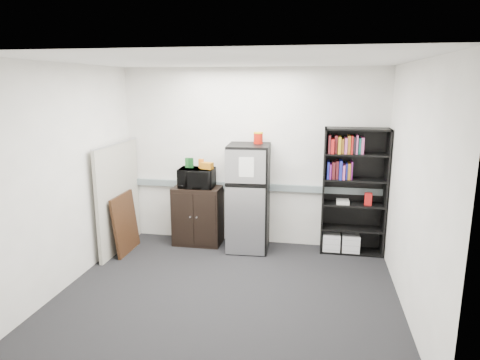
{
  "coord_description": "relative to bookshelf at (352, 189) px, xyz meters",
  "views": [
    {
      "loc": [
        1.0,
        -4.64,
        2.46
      ],
      "look_at": [
        -0.03,
        0.9,
        1.19
      ],
      "focal_mm": 32.0,
      "sensor_mm": 36.0,
      "label": 1
    }
  ],
  "objects": [
    {
      "name": "framed_poster",
      "position": [
        -3.28,
        -0.59,
        -0.53
      ],
      "size": [
        0.13,
        0.68,
        0.88
      ],
      "rotation": [
        0.0,
        -0.11,
        0.0
      ],
      "color": "black",
      "rests_on": "floor"
    },
    {
      "name": "snack_box_c",
      "position": [
        -2.25,
        -0.05,
        0.3
      ],
      "size": [
        0.07,
        0.05,
        0.14
      ],
      "primitive_type": "cube",
      "rotation": [
        0.0,
        0.0,
        -0.07
      ],
      "color": "orange",
      "rests_on": "microwave"
    },
    {
      "name": "snack_box_b",
      "position": [
        -2.41,
        -0.05,
        0.31
      ],
      "size": [
        0.08,
        0.06,
        0.15
      ],
      "primitive_type": "cube",
      "rotation": [
        0.0,
        0.0,
        0.12
      ],
      "color": "#0C3713",
      "rests_on": "microwave"
    },
    {
      "name": "floor",
      "position": [
        -1.51,
        -1.57,
        -0.97
      ],
      "size": [
        4.0,
        4.0,
        0.0
      ],
      "primitive_type": "plane",
      "color": "black",
      "rests_on": "ground"
    },
    {
      "name": "wall_note",
      "position": [
        -1.86,
        0.18,
        0.58
      ],
      "size": [
        0.14,
        0.0,
        0.1
      ],
      "primitive_type": "cube",
      "color": "white",
      "rests_on": "wall_back"
    },
    {
      "name": "coffee_can",
      "position": [
        -1.38,
        -0.02,
        0.72
      ],
      "size": [
        0.14,
        0.14,
        0.19
      ],
      "color": "#AB1307",
      "rests_on": "refrigerator"
    },
    {
      "name": "wall_left",
      "position": [
        -3.51,
        -1.57,
        0.38
      ],
      "size": [
        0.02,
        3.5,
        2.7
      ],
      "primitive_type": "cube",
      "color": "silver",
      "rests_on": "floor"
    },
    {
      "name": "cabinet",
      "position": [
        -2.31,
        -0.07,
        -0.52
      ],
      "size": [
        0.73,
        0.49,
        0.91
      ],
      "color": "black",
      "rests_on": "floor"
    },
    {
      "name": "ceiling",
      "position": [
        -1.51,
        -1.57,
        1.73
      ],
      "size": [
        4.0,
        3.5,
        0.02
      ],
      "primitive_type": "cube",
      "color": "white",
      "rests_on": "wall_back"
    },
    {
      "name": "wall_back",
      "position": [
        -1.51,
        0.18,
        0.38
      ],
      "size": [
        4.0,
        0.02,
        2.7
      ],
      "primitive_type": "cube",
      "color": "silver",
      "rests_on": "floor"
    },
    {
      "name": "snack_box_a",
      "position": [
        -2.46,
        -0.05,
        0.31
      ],
      "size": [
        0.07,
        0.05,
        0.15
      ],
      "primitive_type": "cube",
      "rotation": [
        0.0,
        0.0,
        -0.06
      ],
      "color": "#18541F",
      "rests_on": "microwave"
    },
    {
      "name": "electrical_raceway",
      "position": [
        -1.51,
        0.15,
        -0.07
      ],
      "size": [
        3.92,
        0.05,
        0.1
      ],
      "primitive_type": "cube",
      "color": "gray",
      "rests_on": "wall_back"
    },
    {
      "name": "refrigerator",
      "position": [
        -1.5,
        -0.15,
        -0.17
      ],
      "size": [
        0.63,
        0.65,
        1.6
      ],
      "rotation": [
        0.0,
        0.0,
        0.05
      ],
      "color": "black",
      "rests_on": "floor"
    },
    {
      "name": "bookshelf",
      "position": [
        0.0,
        0.0,
        0.0
      ],
      "size": [
        0.9,
        0.34,
        1.85
      ],
      "color": "black",
      "rests_on": "floor"
    },
    {
      "name": "cubicle_partition",
      "position": [
        -3.41,
        -0.49,
        -0.16
      ],
      "size": [
        0.06,
        1.3,
        1.62
      ],
      "color": "#9A9789",
      "rests_on": "floor"
    },
    {
      "name": "microwave",
      "position": [
        -2.31,
        -0.08,
        0.09
      ],
      "size": [
        0.54,
        0.37,
        0.29
      ],
      "primitive_type": "imported",
      "rotation": [
        0.0,
        0.0,
        0.03
      ],
      "color": "black",
      "rests_on": "cabinet"
    },
    {
      "name": "snack_bag",
      "position": [
        -2.14,
        -0.1,
        0.28
      ],
      "size": [
        0.2,
        0.14,
        0.1
      ],
      "primitive_type": "cube",
      "rotation": [
        0.0,
        0.0,
        -0.27
      ],
      "color": "#B76C12",
      "rests_on": "microwave"
    },
    {
      "name": "wall_right",
      "position": [
        0.49,
        -1.57,
        0.38
      ],
      "size": [
        0.02,
        3.5,
        2.7
      ],
      "primitive_type": "cube",
      "color": "silver",
      "rests_on": "floor"
    }
  ]
}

